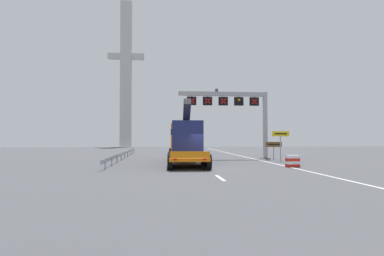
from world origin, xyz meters
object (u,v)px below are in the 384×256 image
at_px(overhead_lane_gantry, 235,105).
at_px(tourist_info_sign_brown, 274,146).
at_px(bridge_pylon_distant, 126,72).
at_px(heavy_haul_truck_orange, 185,140).
at_px(exit_sign_yellow, 281,138).
at_px(crash_barrier_striped, 293,161).

relative_size(overhead_lane_gantry, tourist_info_sign_brown, 5.44).
bearing_deg(bridge_pylon_distant, heavy_haul_truck_orange, -78.33).
distance_m(exit_sign_yellow, bridge_pylon_distant, 59.00).
distance_m(exit_sign_yellow, tourist_info_sign_brown, 2.27).
xyz_separation_m(tourist_info_sign_brown, crash_barrier_striped, (-1.39, -8.17, -0.94)).
xyz_separation_m(exit_sign_yellow, tourist_info_sign_brown, (0.07, 2.13, -0.78)).
height_order(tourist_info_sign_brown, bridge_pylon_distant, bridge_pylon_distant).
bearing_deg(bridge_pylon_distant, overhead_lane_gantry, -70.94).
relative_size(exit_sign_yellow, tourist_info_sign_brown, 1.57).
distance_m(heavy_haul_truck_orange, bridge_pylon_distant, 56.83).
distance_m(heavy_haul_truck_orange, tourist_info_sign_brown, 9.50).
bearing_deg(heavy_haul_truck_orange, bridge_pylon_distant, 101.67).
height_order(heavy_haul_truck_orange, exit_sign_yellow, heavy_haul_truck_orange).
bearing_deg(overhead_lane_gantry, crash_barrier_striped, -79.14).
height_order(overhead_lane_gantry, heavy_haul_truck_orange, overhead_lane_gantry).
distance_m(overhead_lane_gantry, heavy_haul_truck_orange, 8.32).
distance_m(heavy_haul_truck_orange, exit_sign_yellow, 9.11).
relative_size(overhead_lane_gantry, crash_barrier_striped, 9.83).
xyz_separation_m(overhead_lane_gantry, heavy_haul_truck_orange, (-5.78, -4.69, -3.72)).
bearing_deg(bridge_pylon_distant, tourist_info_sign_brown, -68.36).
xyz_separation_m(heavy_haul_truck_orange, crash_barrier_striped, (7.79, -5.79, -1.54)).
relative_size(heavy_haul_truck_orange, bridge_pylon_distant, 0.39).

